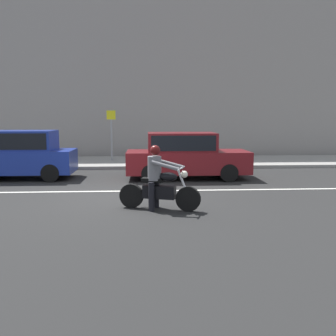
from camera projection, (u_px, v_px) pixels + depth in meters
ground_plane at (123, 197)px, 10.78m from camera, size 80.00×80.00×0.00m
sidewalk_slab at (133, 162)px, 18.68m from camera, size 40.00×4.40×0.14m
building_facade at (134, 77)px, 21.44m from camera, size 40.00×1.40×9.19m
lane_marking_stripe at (112, 191)px, 11.64m from camera, size 18.00×0.14×0.01m
motorcycle_with_rider_gray at (159, 183)px, 9.26m from camera, size 2.02×0.90×1.61m
parked_hatchback_cobalt_blue at (24, 154)px, 13.90m from camera, size 3.64×1.76×1.80m
parked_sedan_maroon at (185, 155)px, 13.95m from camera, size 4.51×1.82×1.72m
street_sign_post at (111, 130)px, 18.66m from camera, size 0.44×0.08×2.51m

